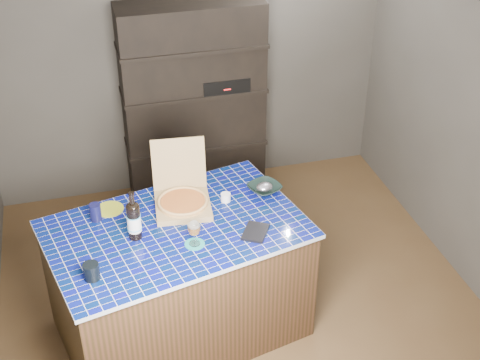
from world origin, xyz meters
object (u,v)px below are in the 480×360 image
object	(u,v)px
wine_glass	(194,228)
bowl	(264,188)
dvd_case	(255,232)
kitchen_island	(179,280)
pizza_box	(182,199)
mead_bottle	(134,220)

from	to	relation	value
wine_glass	bowl	world-z (taller)	wine_glass
wine_glass	bowl	bearing A→B (deg)	37.42
dvd_case	kitchen_island	bearing A→B (deg)	-170.05
pizza_box	wine_glass	size ratio (longest dim) A/B	2.72
kitchen_island	mead_bottle	size ratio (longest dim) A/B	5.33
pizza_box	dvd_case	distance (m)	0.57
dvd_case	mead_bottle	bearing A→B (deg)	-160.60
dvd_case	bowl	xyz separation A→B (m)	(0.19, 0.44, 0.02)
pizza_box	mead_bottle	world-z (taller)	pizza_box
dvd_case	pizza_box	bearing A→B (deg)	164.83
kitchen_island	dvd_case	bearing A→B (deg)	-34.18
bowl	pizza_box	bearing A→B (deg)	-177.40
mead_bottle	dvd_case	world-z (taller)	mead_bottle
kitchen_island	bowl	distance (m)	0.86
kitchen_island	mead_bottle	distance (m)	0.64
wine_glass	pizza_box	bearing A→B (deg)	89.07
mead_bottle	dvd_case	size ratio (longest dim) A/B	1.70
kitchen_island	dvd_case	xyz separation A→B (m)	(0.48, -0.19, 0.45)
kitchen_island	pizza_box	size ratio (longest dim) A/B	3.78
bowl	kitchen_island	bearing A→B (deg)	-159.73
kitchen_island	dvd_case	size ratio (longest dim) A/B	9.07
pizza_box	kitchen_island	bearing A→B (deg)	-106.44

